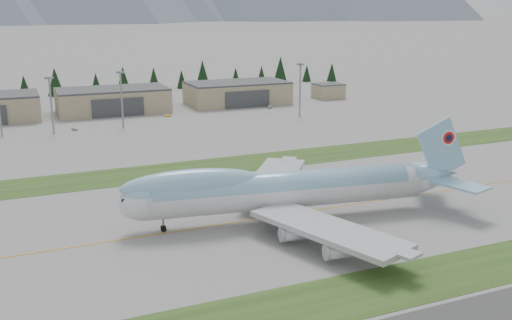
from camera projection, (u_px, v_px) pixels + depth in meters
name	position (u px, v px, depth m)	size (l,w,h in m)	color
ground	(293.00, 214.00, 129.24)	(7000.00, 7000.00, 0.00)	slate
grass_strip_near	(394.00, 286.00, 95.45)	(400.00, 14.00, 0.08)	#2A4619
grass_strip_far	(225.00, 165.00, 169.25)	(400.00, 18.00, 0.08)	#2A4619
taxiway_line_main	(293.00, 214.00, 129.24)	(400.00, 0.40, 0.02)	orange
boeing_747_freighter	(285.00, 189.00, 123.84)	(81.03, 68.93, 21.25)	silver
hangar_center	(113.00, 100.00, 255.43)	(48.00, 26.60, 10.80)	#9C8F6D
hangar_right	(237.00, 93.00, 278.19)	(48.00, 26.60, 10.80)	#9C8F6D
control_shed	(328.00, 91.00, 295.88)	(14.00, 12.00, 7.60)	#9C8F6D
floodlight_masts	(49.00, 91.00, 207.99)	(162.96, 9.25, 24.09)	gray
service_vehicle_a	(75.00, 130.00, 218.27)	(1.39, 3.44, 1.17)	silver
service_vehicle_b	(168.00, 117.00, 245.95)	(1.11, 3.17, 1.04)	yellow
service_vehicle_c	(270.00, 108.00, 267.79)	(1.89, 4.65, 1.35)	#B3B2B7
conifer_belt	(111.00, 80.00, 314.30)	(270.26, 13.88, 16.87)	black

